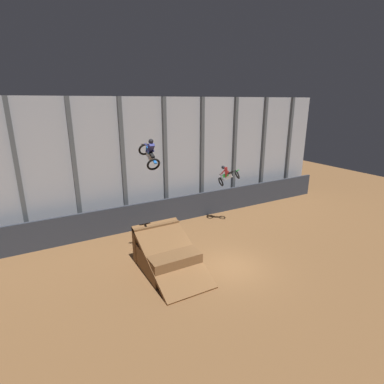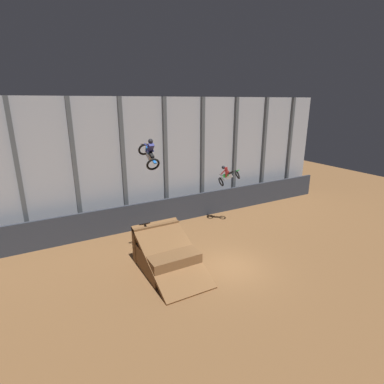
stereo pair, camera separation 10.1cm
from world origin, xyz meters
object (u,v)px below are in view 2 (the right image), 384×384
(rider_bike_left_air, at_px, (149,153))
(hay_bale_trackside, at_px, (153,236))
(rider_bike_right_air, at_px, (228,175))
(dirt_ramp, at_px, (165,254))

(rider_bike_left_air, relative_size, hay_bale_trackside, 1.76)
(rider_bike_right_air, bearing_deg, hay_bale_trackside, 136.35)
(dirt_ramp, xyz_separation_m, rider_bike_left_air, (-0.56, 0.43, 5.89))
(rider_bike_left_air, xyz_separation_m, rider_bike_right_air, (7.44, 3.11, -2.77))
(dirt_ramp, relative_size, hay_bale_trackside, 4.69)
(dirt_ramp, height_order, rider_bike_right_air, rider_bike_right_air)
(dirt_ramp, distance_m, rider_bike_right_air, 8.34)
(rider_bike_right_air, bearing_deg, dirt_ramp, 163.78)
(dirt_ramp, relative_size, rider_bike_left_air, 2.66)
(rider_bike_left_air, bearing_deg, dirt_ramp, -35.84)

